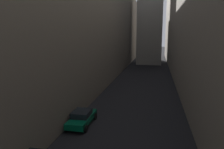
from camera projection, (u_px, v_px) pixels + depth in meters
ground_plane at (143, 81)px, 41.48m from camera, size 264.00×264.00×0.00m
building_block_left at (84, 26)px, 44.01m from camera, size 13.04×108.00×20.32m
building_block_right at (221, 19)px, 38.93m from camera, size 15.14×108.00×22.40m
parked_car_left_far at (82, 117)px, 20.78m from camera, size 1.92×4.47×1.39m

